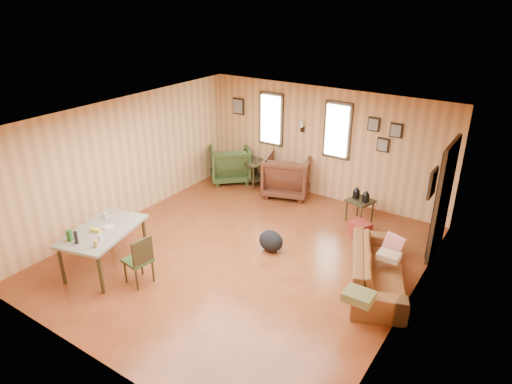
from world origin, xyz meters
TOP-DOWN VIEW (x-y plane):
  - room at (0.17, 0.27)m, footprint 5.54×6.04m
  - sofa at (2.21, 0.47)m, footprint 1.27×2.05m
  - recliner_brown at (-0.66, 2.63)m, footprint 1.21×1.17m
  - recliner_green at (-2.20, 2.58)m, footprint 1.23×1.23m
  - end_table at (-1.57, 2.70)m, footprint 0.70×0.67m
  - side_table at (1.18, 2.30)m, footprint 0.55×0.55m
  - cooler at (1.40, 1.80)m, footprint 0.44×0.39m
  - backpack at (0.32, 0.39)m, footprint 0.52×0.44m
  - sofa_pillows at (2.31, 0.06)m, footprint 0.39×1.66m
  - dining_table at (-1.64, -1.57)m, footprint 1.17×1.57m
  - dining_chair at (-0.83, -1.55)m, footprint 0.42×0.42m

SIDE VIEW (x-z plane):
  - cooler at x=1.40m, z-range 0.00..0.26m
  - backpack at x=0.32m, z-range 0.00..0.39m
  - sofa at x=2.21m, z-range 0.00..0.77m
  - end_table at x=-1.57m, z-range 0.04..0.74m
  - recliner_green at x=-2.20m, z-range 0.00..0.92m
  - dining_chair at x=-0.83m, z-range 0.05..0.87m
  - side_table at x=1.18m, z-range 0.13..0.84m
  - recliner_brown at x=-0.66m, z-range 0.00..1.00m
  - sofa_pillows at x=2.31m, z-range 0.33..0.67m
  - dining_table at x=-1.64m, z-range 0.19..1.11m
  - room at x=0.17m, z-range -0.02..2.43m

